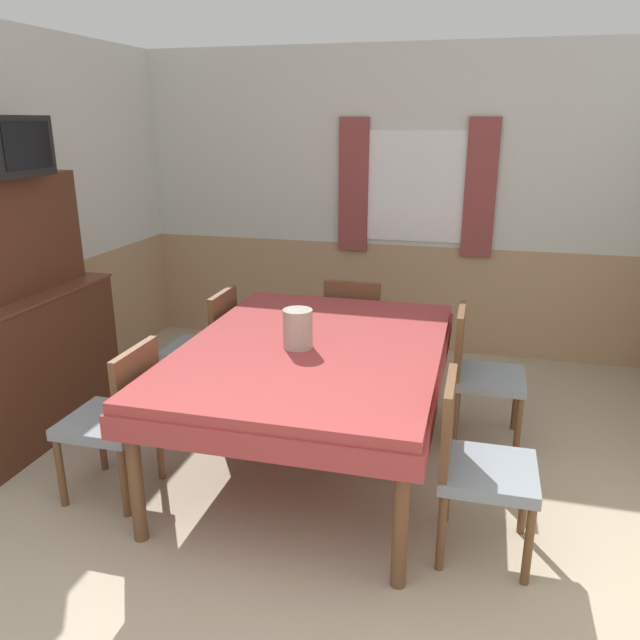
{
  "coord_description": "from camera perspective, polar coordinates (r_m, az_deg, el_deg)",
  "views": [
    {
      "loc": [
        0.81,
        -1.39,
        1.99
      ],
      "look_at": [
        -0.04,
        1.85,
        0.92
      ],
      "focal_mm": 35.0,
      "sensor_mm": 36.0,
      "label": 1
    }
  ],
  "objects": [
    {
      "name": "wall_back",
      "position": [
        5.54,
        6.36,
        10.54
      ],
      "size": [
        4.81,
        0.1,
        2.6
      ],
      "color": "silver",
      "rests_on": "ground_plane"
    },
    {
      "name": "wall_left",
      "position": [
        4.61,
        -27.01,
        7.21
      ],
      "size": [
        0.05,
        4.42,
        2.6
      ],
      "color": "silver",
      "rests_on": "ground_plane"
    },
    {
      "name": "dining_table",
      "position": [
        3.61,
        -0.62,
        -3.72
      ],
      "size": [
        1.47,
        2.02,
        0.77
      ],
      "color": "#9E3838",
      "rests_on": "ground_plane"
    },
    {
      "name": "chair_head_window",
      "position": [
        4.79,
        3.21,
        -0.68
      ],
      "size": [
        0.44,
        0.44,
        0.87
      ],
      "color": "brown",
      "rests_on": "ground_plane"
    },
    {
      "name": "chair_right_far",
      "position": [
        4.11,
        14.34,
        -4.43
      ],
      "size": [
        0.44,
        0.44,
        0.87
      ],
      "rotation": [
        0.0,
        0.0,
        4.71
      ],
      "color": "brown",
      "rests_on": "ground_plane"
    },
    {
      "name": "chair_right_near",
      "position": [
        3.07,
        13.98,
        -12.38
      ],
      "size": [
        0.44,
        0.44,
        0.87
      ],
      "rotation": [
        0.0,
        0.0,
        4.71
      ],
      "color": "brown",
      "rests_on": "ground_plane"
    },
    {
      "name": "chair_left_near",
      "position": [
        3.57,
        -18.01,
        -8.26
      ],
      "size": [
        0.44,
        0.44,
        0.87
      ],
      "rotation": [
        0.0,
        0.0,
        1.57
      ],
      "color": "brown",
      "rests_on": "ground_plane"
    },
    {
      "name": "chair_left_far",
      "position": [
        4.49,
        -10.28,
        -2.2
      ],
      "size": [
        0.44,
        0.44,
        0.87
      ],
      "rotation": [
        0.0,
        0.0,
        1.57
      ],
      "color": "brown",
      "rests_on": "ground_plane"
    },
    {
      "name": "sideboard",
      "position": [
        4.39,
        -25.68,
        -1.07
      ],
      "size": [
        0.46,
        1.38,
        1.67
      ],
      "color": "#4C2819",
      "rests_on": "ground_plane"
    },
    {
      "name": "tv",
      "position": [
        4.21,
        -26.69,
        14.0
      ],
      "size": [
        0.29,
        0.48,
        0.35
      ],
      "color": "black",
      "rests_on": "sideboard"
    },
    {
      "name": "vase",
      "position": [
        3.5,
        -2.04,
        -0.8
      ],
      "size": [
        0.17,
        0.17,
        0.22
      ],
      "color": "#A39989",
      "rests_on": "dining_table"
    }
  ]
}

